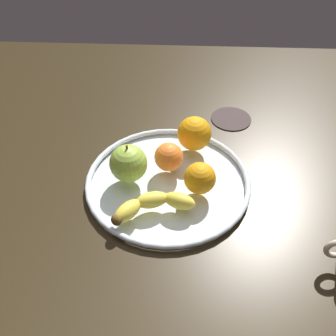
# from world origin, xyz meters

# --- Properties ---
(ground_plane) EXTENTS (1.31, 1.31, 0.04)m
(ground_plane) POSITION_xyz_m (0.00, 0.00, -0.02)
(ground_plane) COLOR black
(fruit_bowl) EXTENTS (0.35, 0.35, 0.02)m
(fruit_bowl) POSITION_xyz_m (0.00, 0.00, 0.01)
(fruit_bowl) COLOR silver
(fruit_bowl) RESTS_ON ground_plane
(banana) EXTENTS (0.17, 0.09, 0.03)m
(banana) POSITION_xyz_m (0.03, 0.09, 0.03)
(banana) COLOR yellow
(banana) RESTS_ON fruit_bowl
(apple) EXTENTS (0.08, 0.08, 0.09)m
(apple) POSITION_xyz_m (0.08, 0.00, 0.06)
(apple) COLOR #98BF41
(apple) RESTS_ON fruit_bowl
(orange_front_left) EXTENTS (0.06, 0.06, 0.06)m
(orange_front_left) POSITION_xyz_m (-0.07, 0.03, 0.05)
(orange_front_left) COLOR orange
(orange_front_left) RESTS_ON fruit_bowl
(orange_front_right) EXTENTS (0.06, 0.06, 0.06)m
(orange_front_right) POSITION_xyz_m (-0.00, -0.03, 0.05)
(orange_front_right) COLOR orange
(orange_front_right) RESTS_ON fruit_bowl
(orange_back_left) EXTENTS (0.08, 0.08, 0.08)m
(orange_back_left) POSITION_xyz_m (-0.05, -0.11, 0.06)
(orange_back_left) COLOR orange
(orange_back_left) RESTS_ON fruit_bowl
(ambient_coaster) EXTENTS (0.10, 0.10, 0.01)m
(ambient_coaster) POSITION_xyz_m (-0.15, -0.24, 0.00)
(ambient_coaster) COLOR #332726
(ambient_coaster) RESTS_ON ground_plane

